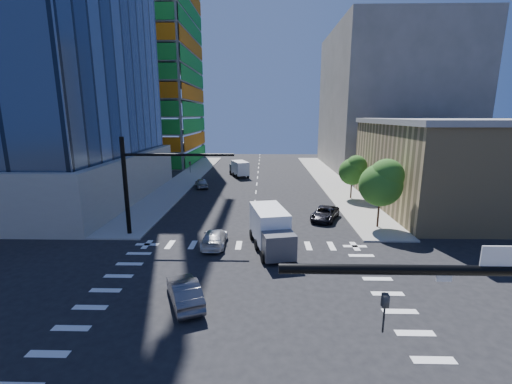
{
  "coord_description": "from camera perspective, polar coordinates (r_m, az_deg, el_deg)",
  "views": [
    {
      "loc": [
        1.15,
        -18.81,
        11.01
      ],
      "look_at": [
        0.52,
        8.0,
        4.97
      ],
      "focal_mm": 24.0,
      "sensor_mm": 36.0,
      "label": 1
    }
  ],
  "objects": [
    {
      "name": "construction_building",
      "position": [
        86.72,
        -19.24,
        21.05
      ],
      "size": [
        25.16,
        34.5,
        70.6
      ],
      "color": "gray",
      "rests_on": "ground"
    },
    {
      "name": "ground",
      "position": [
        21.82,
        -1.95,
        -17.61
      ],
      "size": [
        160.0,
        160.0,
        0.0
      ],
      "primitive_type": "plane",
      "color": "black",
      "rests_on": "ground"
    },
    {
      "name": "signal_mast_nw",
      "position": [
        32.76,
        -18.59,
        2.34
      ],
      "size": [
        10.2,
        0.4,
        9.0
      ],
      "color": "black",
      "rests_on": "sidewalk_nw"
    },
    {
      "name": "tree_north",
      "position": [
        46.77,
        15.95,
        3.57
      ],
      "size": [
        3.54,
        3.52,
        5.78
      ],
      "color": "#382316",
      "rests_on": "sidewalk_ne"
    },
    {
      "name": "tree_south",
      "position": [
        35.24,
        20.34,
        1.56
      ],
      "size": [
        4.16,
        4.16,
        6.82
      ],
      "color": "#382316",
      "rests_on": "sidewalk_ne"
    },
    {
      "name": "car_sb_near",
      "position": [
        29.9,
        -6.95,
        -7.58
      ],
      "size": [
        2.0,
        4.81,
        1.39
      ],
      "primitive_type": "imported",
      "rotation": [
        0.0,
        0.0,
        3.15
      ],
      "color": "silver",
      "rests_on": "ground"
    },
    {
      "name": "box_truck_far",
      "position": [
        62.95,
        -2.88,
        3.78
      ],
      "size": [
        4.09,
        5.96,
        2.88
      ],
      "rotation": [
        0.0,
        0.0,
        3.49
      ],
      "color": "black",
      "rests_on": "ground"
    },
    {
      "name": "box_truck_near",
      "position": [
        28.51,
        2.62,
        -6.86
      ],
      "size": [
        3.95,
        6.77,
        3.33
      ],
      "rotation": [
        0.0,
        0.0,
        0.21
      ],
      "color": "black",
      "rests_on": "ground"
    },
    {
      "name": "car_sb_cross",
      "position": [
        21.62,
        -11.83,
        -15.93
      ],
      "size": [
        3.24,
        4.79,
        1.49
      ],
      "primitive_type": "imported",
      "rotation": [
        0.0,
        0.0,
        3.55
      ],
      "color": "#525156",
      "rests_on": "ground"
    },
    {
      "name": "sidewalk_nw",
      "position": [
        61.35,
        -11.54,
        2.17
      ],
      "size": [
        5.0,
        60.0,
        0.15
      ],
      "primitive_type": "cube",
      "color": "gray",
      "rests_on": "ground"
    },
    {
      "name": "bg_building_ne",
      "position": [
        78.26,
        21.29,
        14.05
      ],
      "size": [
        24.0,
        30.0,
        28.0
      ],
      "primitive_type": "cube",
      "color": "#64615A",
      "rests_on": "ground"
    },
    {
      "name": "sidewalk_ne",
      "position": [
        60.88,
        12.07,
        2.06
      ],
      "size": [
        5.0,
        60.0,
        0.15
      ],
      "primitive_type": "cube",
      "color": "gray",
      "rests_on": "ground"
    },
    {
      "name": "car_nb_far",
      "position": [
        37.55,
        11.42,
        -3.5
      ],
      "size": [
        4.08,
        5.53,
        1.4
      ],
      "primitive_type": "imported",
      "rotation": [
        0.0,
        0.0,
        -0.4
      ],
      "color": "black",
      "rests_on": "ground"
    },
    {
      "name": "road_markings",
      "position": [
        21.82,
        -1.95,
        -17.59
      ],
      "size": [
        20.0,
        20.0,
        0.01
      ],
      "primitive_type": "cube",
      "color": "silver",
      "rests_on": "ground"
    },
    {
      "name": "commercial_building",
      "position": [
        47.61,
        31.48,
        3.96
      ],
      "size": [
        20.5,
        22.5,
        10.6
      ],
      "color": "tan",
      "rests_on": "ground"
    },
    {
      "name": "car_sb_mid",
      "position": [
        53.62,
        -9.05,
        1.49
      ],
      "size": [
        2.88,
        4.63,
        1.47
      ],
      "primitive_type": "imported",
      "rotation": [
        0.0,
        0.0,
        3.43
      ],
      "color": "gray",
      "rests_on": "ground"
    }
  ]
}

